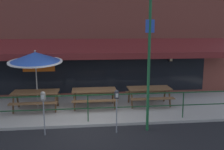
# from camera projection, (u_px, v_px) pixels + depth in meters

# --- Properties ---
(ground_plane) EXTENTS (120.00, 120.00, 0.00)m
(ground_plane) POSITION_uv_depth(u_px,v_px,m) (88.00, 127.00, 8.50)
(ground_plane) COLOR black
(patio_deck) EXTENTS (15.00, 4.00, 0.10)m
(patio_deck) POSITION_uv_depth(u_px,v_px,m) (87.00, 108.00, 10.44)
(patio_deck) COLOR #ADA89E
(patio_deck) RESTS_ON ground
(restaurant_building) EXTENTS (15.00, 1.60, 8.66)m
(restaurant_building) POSITION_uv_depth(u_px,v_px,m) (85.00, 8.00, 11.85)
(restaurant_building) COLOR brown
(restaurant_building) RESTS_ON ground
(patio_railing) EXTENTS (13.84, 0.04, 0.97)m
(patio_railing) POSITION_uv_depth(u_px,v_px,m) (88.00, 102.00, 8.64)
(patio_railing) COLOR #194723
(patio_railing) RESTS_ON patio_deck
(picnic_table_left) EXTENTS (1.80, 1.42, 0.76)m
(picnic_table_left) POSITION_uv_depth(u_px,v_px,m) (36.00, 95.00, 9.91)
(picnic_table_left) COLOR brown
(picnic_table_left) RESTS_ON patio_deck
(picnic_table_centre) EXTENTS (1.80, 1.42, 0.76)m
(picnic_table_centre) POSITION_uv_depth(u_px,v_px,m) (94.00, 93.00, 10.24)
(picnic_table_centre) COLOR brown
(picnic_table_centre) RESTS_ON patio_deck
(picnic_table_right) EXTENTS (1.80, 1.42, 0.76)m
(picnic_table_right) POSITION_uv_depth(u_px,v_px,m) (149.00, 91.00, 10.55)
(picnic_table_right) COLOR brown
(picnic_table_right) RESTS_ON patio_deck
(patio_umbrella_left) EXTENTS (2.14, 2.14, 2.39)m
(patio_umbrella_left) POSITION_uv_depth(u_px,v_px,m) (35.00, 57.00, 9.95)
(patio_umbrella_left) COLOR #B7B2A8
(patio_umbrella_left) RESTS_ON patio_deck
(parking_meter_near) EXTENTS (0.15, 0.16, 1.42)m
(parking_meter_near) POSITION_uv_depth(u_px,v_px,m) (43.00, 100.00, 7.65)
(parking_meter_near) COLOR gray
(parking_meter_near) RESTS_ON ground
(parking_meter_far) EXTENTS (0.15, 0.16, 1.42)m
(parking_meter_far) POSITION_uv_depth(u_px,v_px,m) (117.00, 98.00, 7.84)
(parking_meter_far) COLOR gray
(parking_meter_far) RESTS_ON ground
(street_sign_pole) EXTENTS (0.28, 0.09, 4.70)m
(street_sign_pole) POSITION_uv_depth(u_px,v_px,m) (149.00, 58.00, 7.83)
(street_sign_pole) COLOR #1E6033
(street_sign_pole) RESTS_ON ground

